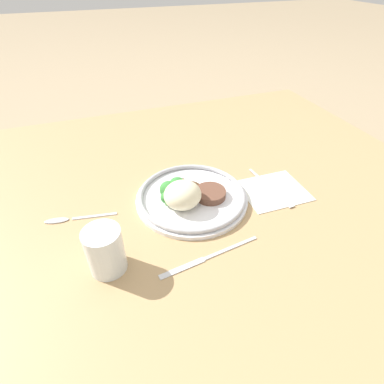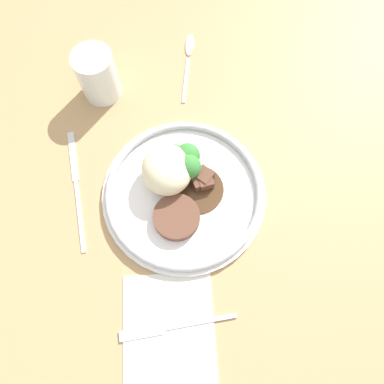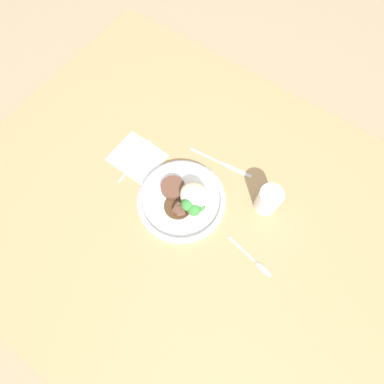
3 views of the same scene
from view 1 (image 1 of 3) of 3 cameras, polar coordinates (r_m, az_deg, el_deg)
ground_plane at (r=0.79m, az=-1.27°, el=-3.27°), size 8.00×8.00×0.00m
dining_table at (r=0.78m, az=-1.28°, el=-2.27°), size 1.44×1.19×0.04m
napkin at (r=0.82m, az=15.20°, el=0.27°), size 0.17×0.14×0.00m
plate at (r=0.75m, az=-0.55°, el=-0.63°), size 0.28×0.28×0.08m
juice_glass at (r=0.61m, az=-16.11°, el=-11.05°), size 0.07×0.07×0.10m
fork at (r=0.82m, az=15.25°, el=0.34°), size 0.03×0.19×0.00m
knife at (r=0.63m, az=2.85°, el=-12.43°), size 0.23×0.04×0.00m
spoon at (r=0.77m, az=-22.83°, el=-4.84°), size 0.17×0.04×0.01m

